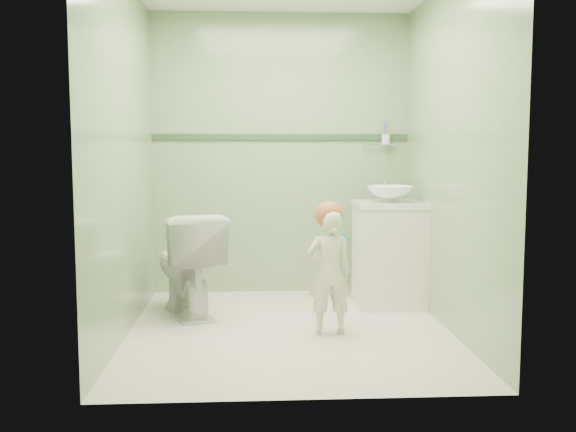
{
  "coord_description": "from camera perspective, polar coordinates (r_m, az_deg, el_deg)",
  "views": [
    {
      "loc": [
        -0.26,
        -4.38,
        1.25
      ],
      "look_at": [
        0.0,
        0.15,
        0.78
      ],
      "focal_mm": 40.56,
      "sensor_mm": 36.0,
      "label": 1
    }
  ],
  "objects": [
    {
      "name": "room_shell",
      "position": [
        4.39,
        0.11,
        5.26
      ],
      "size": [
        2.5,
        2.54,
        2.4
      ],
      "color": "#80A877",
      "rests_on": "ground"
    },
    {
      "name": "toddler",
      "position": [
        4.4,
        3.63,
        -4.96
      ],
      "size": [
        0.32,
        0.23,
        0.84
      ],
      "primitive_type": "imported",
      "rotation": [
        0.0,
        0.0,
        3.22
      ],
      "color": "beige",
      "rests_on": "ground"
    },
    {
      "name": "toilet",
      "position": [
        4.95,
        -8.82,
        -4.15
      ],
      "size": [
        0.67,
        0.87,
        0.78
      ],
      "primitive_type": "imported",
      "rotation": [
        0.0,
        0.0,
        3.49
      ],
      "color": "white",
      "rests_on": "ground"
    },
    {
      "name": "cup_holder",
      "position": [
        5.68,
        8.49,
        6.67
      ],
      "size": [
        0.26,
        0.07,
        0.21
      ],
      "color": "silver",
      "rests_on": "room_shell"
    },
    {
      "name": "teal_toothbrush",
      "position": [
        4.25,
        4.96,
        -1.73
      ],
      "size": [
        0.11,
        0.14,
        0.08
      ],
      "color": "#079993",
      "rests_on": "toddler"
    },
    {
      "name": "hair_cap",
      "position": [
        4.37,
        3.62,
        0.09
      ],
      "size": [
        0.19,
        0.19,
        0.19
      ],
      "primitive_type": "sphere",
      "color": "#B25B36",
      "rests_on": "toddler"
    },
    {
      "name": "vanity",
      "position": [
        5.26,
        8.84,
        -3.44
      ],
      "size": [
        0.52,
        0.5,
        0.8
      ],
      "primitive_type": "cube",
      "color": "silver",
      "rests_on": "ground"
    },
    {
      "name": "faucet",
      "position": [
        5.38,
        8.52,
        2.92
      ],
      "size": [
        0.03,
        0.13,
        0.18
      ],
      "color": "silver",
      "rests_on": "counter"
    },
    {
      "name": "basin",
      "position": [
        5.21,
        8.92,
        1.93
      ],
      "size": [
        0.37,
        0.37,
        0.13
      ],
      "primitive_type": "imported",
      "color": "white",
      "rests_on": "counter"
    },
    {
      "name": "trim_stripe",
      "position": [
        5.62,
        -0.63,
        6.94
      ],
      "size": [
        2.2,
        0.02,
        0.05
      ],
      "primitive_type": "cube",
      "color": "#2C4A2D",
      "rests_on": "room_shell"
    },
    {
      "name": "counter",
      "position": [
        5.21,
        8.91,
        1.01
      ],
      "size": [
        0.54,
        0.52,
        0.04
      ],
      "primitive_type": "cube",
      "color": "white",
      "rests_on": "vanity"
    },
    {
      "name": "ground",
      "position": [
        4.56,
        0.11,
        -9.99
      ],
      "size": [
        2.5,
        2.5,
        0.0
      ],
      "primitive_type": "plane",
      "color": "silver",
      "rests_on": "ground"
    }
  ]
}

